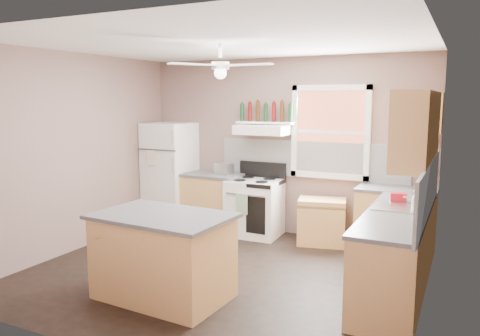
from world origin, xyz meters
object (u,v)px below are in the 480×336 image
at_px(stove, 255,208).
at_px(island, 163,258).
at_px(cart, 322,222).
at_px(refrigerator, 170,174).
at_px(toaster, 224,169).

xyz_separation_m(stove, island, (0.08, -2.50, 0.00)).
bearing_deg(cart, refrigerator, 166.97).
relative_size(toaster, island, 0.21).
height_order(refrigerator, toaster, refrigerator).
xyz_separation_m(toaster, stove, (0.56, -0.06, -0.56)).
bearing_deg(refrigerator, island, -54.56).
bearing_deg(refrigerator, cart, 2.42).
bearing_deg(stove, refrigerator, 177.52).
xyz_separation_m(refrigerator, island, (1.63, -2.52, -0.41)).
bearing_deg(stove, island, -90.07).
bearing_deg(toaster, island, -61.39).
bearing_deg(cart, island, -124.13).
distance_m(stove, cart, 1.06).
bearing_deg(stove, toaster, 171.93).
bearing_deg(island, stove, 95.17).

